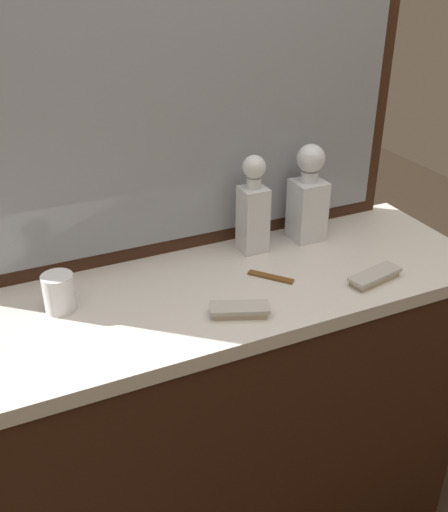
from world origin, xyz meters
The scene contains 8 objects.
dresser centered at (0.00, 0.00, 0.47)m, with size 1.40×0.49×0.94m.
dresser_mirror centered at (0.00, 0.23, 1.31)m, with size 1.25×0.03×0.74m.
crystal_decanter_center centered at (0.15, 0.14, 1.05)m, with size 0.07×0.07×0.27m.
crystal_decanter_far_right centered at (0.32, 0.14, 1.05)m, with size 0.09×0.09×0.28m.
crystal_tumbler_front centered at (-0.39, 0.06, 0.98)m, with size 0.07×0.07×0.09m.
silver_brush_right centered at (0.35, -0.15, 0.95)m, with size 0.16×0.08×0.02m.
silver_brush_rear centered at (-0.02, -0.14, 0.95)m, with size 0.15×0.10×0.02m.
tortoiseshell_comb centered at (0.12, -0.02, 0.94)m, with size 0.09×0.11×0.01m.
Camera 1 is at (-0.53, -1.15, 1.70)m, focal length 41.31 mm.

